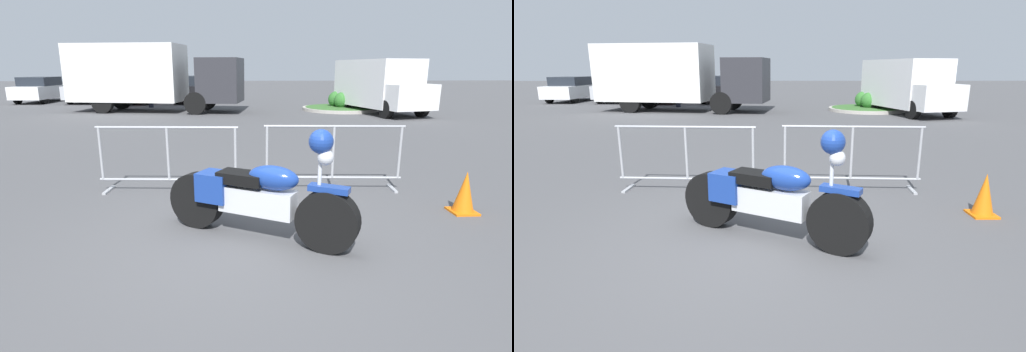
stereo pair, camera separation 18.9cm
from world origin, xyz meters
TOP-DOWN VIEW (x-y plane):
  - ground_plane at (0.00, 0.00)m, footprint 120.00×120.00m
  - motorcycle at (0.23, 0.28)m, footprint 2.18×1.31m
  - crowd_barrier_near at (-1.11, 2.18)m, footprint 2.26×0.57m
  - crowd_barrier_far at (1.57, 2.18)m, footprint 2.26×0.57m
  - box_truck at (-4.04, 14.74)m, footprint 7.97×3.50m
  - delivery_van at (6.31, 13.60)m, footprint 3.12×5.33m
  - parked_car_white at (-11.43, 20.40)m, footprint 1.90×4.33m
  - parked_car_silver at (-8.48, 20.26)m, footprint 1.96×4.47m
  - parked_car_maroon at (-5.53, 19.77)m, footprint 1.92×4.39m
  - parked_car_black at (-2.57, 20.09)m, footprint 1.98×4.51m
  - pedestrian at (-4.35, 16.71)m, footprint 0.48×0.48m
  - planter_island at (4.94, 14.97)m, footprint 3.57×3.57m
  - traffic_cone at (3.14, 0.99)m, footprint 0.34×0.34m

SIDE VIEW (x-z plane):
  - ground_plane at x=0.00m, z-range 0.00..0.00m
  - planter_island at x=4.94m, z-range -0.23..0.63m
  - traffic_cone at x=3.14m, z-range -0.01..0.58m
  - motorcycle at x=0.23m, z-range -0.16..1.19m
  - crowd_barrier_near at x=-1.11m, z-range 0.02..1.09m
  - crowd_barrier_far at x=1.57m, z-range 0.02..1.09m
  - parked_car_white at x=-11.43m, z-range 0.01..1.46m
  - parked_car_maroon at x=-5.53m, z-range 0.01..1.48m
  - parked_car_silver at x=-8.48m, z-range 0.01..1.51m
  - parked_car_black at x=-2.57m, z-range 0.01..1.52m
  - pedestrian at x=-4.35m, z-range 0.07..1.76m
  - delivery_van at x=6.31m, z-range 0.09..2.40m
  - box_truck at x=-4.04m, z-range 0.15..3.13m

